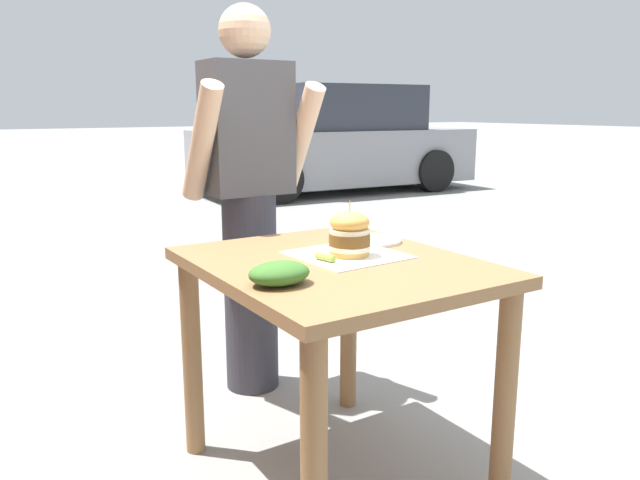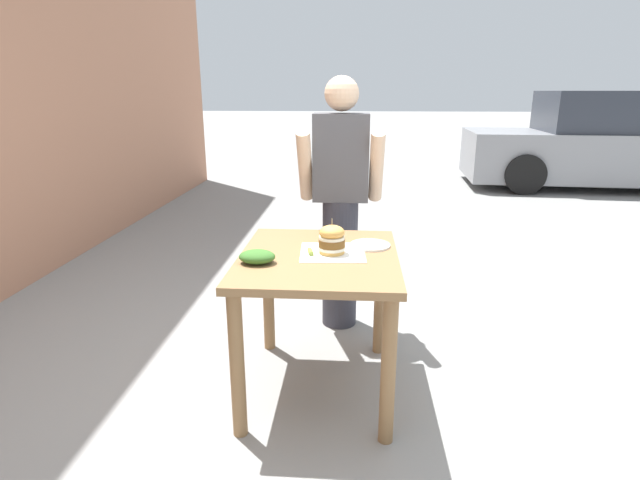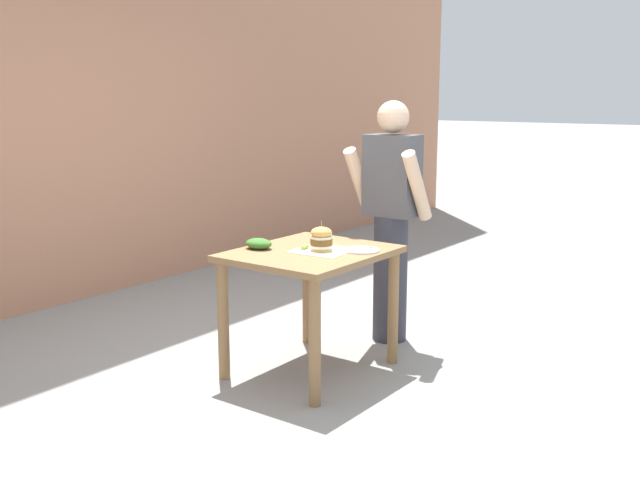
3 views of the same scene
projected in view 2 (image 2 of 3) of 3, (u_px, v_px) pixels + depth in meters
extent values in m
plane|color=gray|center=(319.00, 386.00, 2.81)|extent=(80.00, 80.00, 0.00)
cube|color=olive|center=(319.00, 258.00, 2.59)|extent=(0.82, 0.97, 0.04)
cylinder|color=olive|center=(237.00, 366.00, 2.32)|extent=(0.07, 0.07, 0.74)
cylinder|color=olive|center=(388.00, 371.00, 2.27)|extent=(0.07, 0.07, 0.74)
cylinder|color=olive|center=(268.00, 294.00, 3.13)|extent=(0.07, 0.07, 0.74)
cylinder|color=olive|center=(380.00, 297.00, 3.08)|extent=(0.07, 0.07, 0.74)
cube|color=white|center=(332.00, 252.00, 2.61)|extent=(0.35, 0.35, 0.00)
cylinder|color=gold|center=(332.00, 251.00, 2.59)|extent=(0.13, 0.13, 0.02)
cylinder|color=silver|center=(332.00, 248.00, 2.59)|extent=(0.14, 0.14, 0.02)
cylinder|color=brown|center=(332.00, 243.00, 2.58)|extent=(0.14, 0.14, 0.04)
cylinder|color=silver|center=(332.00, 238.00, 2.57)|extent=(0.13, 0.13, 0.02)
ellipsoid|color=gold|center=(332.00, 232.00, 2.57)|extent=(0.13, 0.13, 0.07)
cylinder|color=#D1B77F|center=(332.00, 224.00, 2.55)|extent=(0.00, 0.00, 0.05)
cylinder|color=#8EA83D|center=(310.00, 252.00, 2.58)|extent=(0.04, 0.08, 0.02)
cylinder|color=white|center=(370.00, 245.00, 2.72)|extent=(0.22, 0.22, 0.01)
cylinder|color=silver|center=(367.00, 243.00, 2.72)|extent=(0.04, 0.17, 0.01)
cylinder|color=silver|center=(373.00, 243.00, 2.72)|extent=(0.03, 0.17, 0.01)
ellipsoid|color=#386B28|center=(257.00, 257.00, 2.45)|extent=(0.18, 0.14, 0.07)
cylinder|color=#33333D|center=(340.00, 263.00, 3.46)|extent=(0.24, 0.24, 0.90)
cube|color=#4C4C51|center=(341.00, 157.00, 3.25)|extent=(0.36, 0.22, 0.56)
sphere|color=beige|center=(342.00, 94.00, 3.14)|extent=(0.22, 0.22, 0.22)
cylinder|color=beige|center=(305.00, 166.00, 3.22)|extent=(0.09, 0.34, 0.50)
cylinder|color=beige|center=(377.00, 167.00, 3.19)|extent=(0.09, 0.34, 0.50)
cube|color=gray|center=(594.00, 156.00, 8.51)|extent=(4.30, 1.97, 0.80)
cube|color=#2D333D|center=(610.00, 111.00, 8.28)|extent=(2.20, 1.69, 0.66)
cylinder|color=black|center=(525.00, 174.00, 7.97)|extent=(0.65, 0.26, 0.64)
cylinder|color=black|center=(503.00, 161.00, 9.51)|extent=(0.65, 0.26, 0.64)
cube|color=red|center=(55.00, 149.00, 9.49)|extent=(4.30, 1.96, 0.80)
cube|color=#2D333D|center=(56.00, 109.00, 9.26)|extent=(2.19, 1.69, 0.66)
cylinder|color=black|center=(24.00, 154.00, 10.49)|extent=(0.65, 0.26, 0.64)
cylinder|color=black|center=(96.00, 168.00, 8.62)|extent=(0.65, 0.26, 0.64)
cylinder|color=black|center=(140.00, 156.00, 10.16)|extent=(0.65, 0.26, 0.64)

